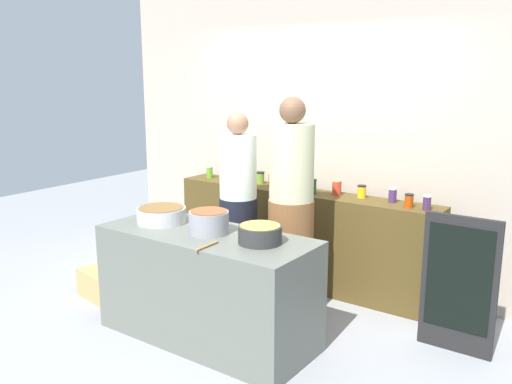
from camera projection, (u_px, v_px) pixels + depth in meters
name	position (u px, v px, depth m)	size (l,w,h in m)	color
ground	(232.00, 323.00, 4.53)	(12.00, 12.00, 0.00)	gray
storefront_wall	(321.00, 128.00, 5.36)	(4.80, 0.12, 3.00)	#B0A291
display_shelf	(301.00, 237.00, 5.31)	(2.70, 0.36, 0.93)	#4C3B1A
prep_table	(207.00, 286.00, 4.20)	(1.70, 0.70, 0.85)	#5D6159
preserve_jar_0	(210.00, 172.00, 5.82)	(0.07, 0.07, 0.13)	#5D9823
preserve_jar_1	(260.00, 178.00, 5.55)	(0.09, 0.09, 0.12)	olive
preserve_jar_2	(272.00, 178.00, 5.46)	(0.08, 0.08, 0.13)	orange
preserve_jar_3	(286.00, 182.00, 5.36)	(0.07, 0.07, 0.11)	gold
preserve_jar_4	(297.00, 184.00, 5.23)	(0.09, 0.09, 0.11)	#5B145B
preserve_jar_5	(312.00, 186.00, 5.07)	(0.09, 0.09, 0.14)	#21552A
preserve_jar_6	(337.00, 187.00, 5.03)	(0.09, 0.09, 0.14)	red
preserve_jar_7	(362.00, 191.00, 4.92)	(0.08, 0.08, 0.11)	gold
preserve_jar_8	(393.00, 195.00, 4.73)	(0.07, 0.07, 0.13)	#43295B
preserve_jar_9	(409.00, 201.00, 4.55)	(0.08, 0.08, 0.12)	#AC3C0B
preserve_jar_10	(427.00, 203.00, 4.47)	(0.07, 0.07, 0.12)	#432750
cooking_pot_left	(161.00, 215.00, 4.39)	(0.39, 0.39, 0.13)	#B7B7BC
cooking_pot_center	(209.00, 222.00, 4.09)	(0.30, 0.30, 0.17)	gray
cooking_pot_right	(260.00, 234.00, 3.86)	(0.31, 0.31, 0.13)	#2D2D2D
wooden_spoon	(207.00, 246.00, 3.78)	(0.02, 0.02, 0.24)	#9E703D
cook_with_tongs	(238.00, 215.00, 4.95)	(0.35, 0.35, 1.69)	black
cook_in_cap	(291.00, 220.00, 4.50)	(0.38, 0.38, 1.85)	brown
bread_crate	(102.00, 284.00, 5.03)	(0.45, 0.28, 0.25)	tan
chalkboard_sign	(459.00, 284.00, 3.97)	(0.54, 0.05, 1.04)	black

